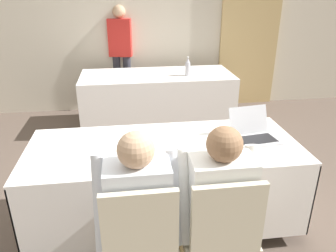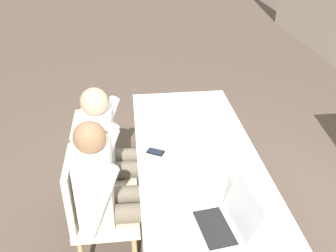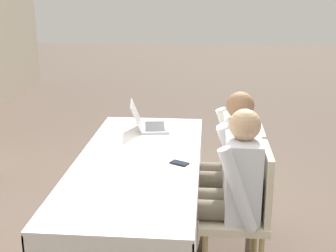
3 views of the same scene
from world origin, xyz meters
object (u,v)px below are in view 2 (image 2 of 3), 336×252
Objects in this scene: cell_phone at (156,152)px; person_checkered_shirt at (110,149)px; laptop at (223,223)px; chair_near_right at (95,209)px; chair_near_left at (98,167)px; person_white_shirt at (108,189)px.

cell_phone is 0.39m from person_checkered_shirt.
cell_phone is (-0.78, -0.30, -0.04)m from laptop.
laptop is 0.41× the size of chair_near_right.
chair_near_left is 0.47m from chair_near_right.
chair_near_left is at bearing 0.00° from chair_near_right.
chair_near_right is 0.51m from person_checkered_shirt.
laptop is at bearing -142.07° from chair_near_left.
person_checkered_shirt is 1.00× the size of person_white_shirt.
person_white_shirt is (-0.00, 0.10, 0.16)m from chair_near_right.
chair_near_right is at bearing -180.00° from chair_near_left.
person_white_shirt is (0.29, -0.34, -0.07)m from cell_phone.
chair_near_left is at bearing -83.79° from cell_phone.
person_white_shirt is at bearing -180.00° from person_checkered_shirt.
chair_near_right is at bearing -130.90° from laptop.
cell_phone is 0.58m from chair_near_right.
laptop reaches higher than cell_phone.
person_white_shirt reaches higher than chair_near_left.
person_checkered_shirt is at bearing -90.00° from chair_near_left.
laptop is 0.41× the size of chair_near_left.
person_white_shirt is (0.47, 0.10, 0.16)m from chair_near_left.
person_checkered_shirt reaches higher than chair_near_left.
person_checkered_shirt is at bearing -12.37° from chair_near_right.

